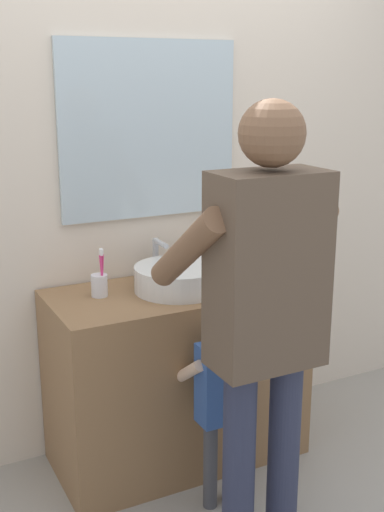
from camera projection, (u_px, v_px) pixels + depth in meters
name	position (u px, v px, depth m)	size (l,w,h in m)	color
ground_plane	(208.00, 488.00, 2.85)	(14.00, 14.00, 0.00)	#9E998E
back_wall	(146.00, 161.00, 3.02)	(4.40, 0.10, 2.70)	beige
vanity_cabinet	(177.00, 374.00, 3.00)	(1.12, 0.54, 0.82)	olive
sink_basin	(178.00, 278.00, 2.86)	(0.39, 0.39, 0.11)	silver
faucet	(157.00, 260.00, 3.05)	(0.18, 0.14, 0.18)	#B7BABF
toothbrush_cup	(100.00, 284.00, 2.78)	(0.07, 0.07, 0.21)	silver
soap_bottle	(256.00, 264.00, 3.03)	(0.06, 0.06, 0.16)	#66B2D1
child_toddler	(220.00, 393.00, 2.63)	(0.26, 0.26, 0.84)	#47474C
adult_parent	(264.00, 299.00, 2.22)	(0.52, 0.55, 1.67)	#2D334C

